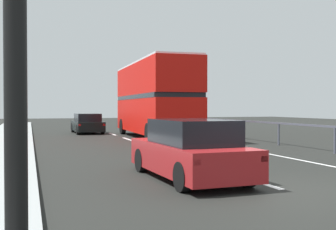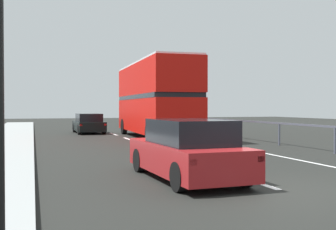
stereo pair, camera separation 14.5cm
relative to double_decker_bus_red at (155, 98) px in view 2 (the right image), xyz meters
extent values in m
cube|color=black|center=(-1.68, -15.41, -2.37)|extent=(74.98, 120.00, 0.10)
cube|color=silver|center=(-1.68, -14.41, -2.31)|extent=(0.16, 2.43, 0.01)
cube|color=silver|center=(-1.68, -9.81, -2.31)|extent=(0.16, 2.43, 0.01)
cube|color=silver|center=(-1.68, -5.22, -2.31)|extent=(0.16, 2.43, 0.01)
cube|color=silver|center=(-1.68, -0.62, -2.31)|extent=(0.16, 2.43, 0.01)
cube|color=silver|center=(-1.68, 3.97, -2.31)|extent=(0.16, 2.43, 0.01)
cube|color=silver|center=(-1.68, 8.57, -2.31)|extent=(0.16, 2.43, 0.01)
cube|color=silver|center=(-1.68, 13.17, -2.31)|extent=(0.16, 2.43, 0.01)
cube|color=silver|center=(1.79, -6.41, -2.31)|extent=(0.12, 46.00, 0.01)
cube|color=#4A4E5B|center=(4.18, -6.41, -1.29)|extent=(0.08, 42.00, 0.08)
cylinder|color=#4A4E5B|center=(4.18, -10.23, -1.80)|extent=(0.10, 0.10, 1.03)
cylinder|color=#4A4E5B|center=(4.18, -6.41, -1.80)|extent=(0.10, 0.10, 1.03)
cylinder|color=#4A4E5B|center=(4.18, -2.59, -1.80)|extent=(0.10, 0.10, 1.03)
cylinder|color=#4A4E5B|center=(4.18, 1.22, -1.80)|extent=(0.10, 0.10, 1.03)
cylinder|color=#4A4E5B|center=(4.18, 5.04, -1.80)|extent=(0.10, 0.10, 1.03)
cylinder|color=#4A4E5B|center=(4.18, 8.86, -1.80)|extent=(0.10, 0.10, 1.03)
cylinder|color=#4A4E5B|center=(4.18, 12.68, -1.80)|extent=(0.10, 0.10, 1.03)
cube|color=red|center=(0.00, -0.01, -1.02)|extent=(2.85, 10.46, 1.89)
cube|color=black|center=(0.00, -0.01, 0.04)|extent=(2.86, 10.05, 0.24)
cube|color=red|center=(0.00, -0.01, 1.04)|extent=(2.85, 10.46, 1.75)
cube|color=silver|center=(0.00, -0.01, 1.96)|extent=(2.79, 10.25, 0.10)
cube|color=black|center=(0.17, 5.16, -0.93)|extent=(2.25, 0.12, 1.32)
cube|color=yellow|center=(0.17, 5.16, 1.47)|extent=(1.50, 0.09, 0.28)
cylinder|color=black|center=(-1.03, 3.82, -1.82)|extent=(0.31, 1.01, 1.00)
cylinder|color=black|center=(1.28, 3.74, -1.82)|extent=(0.31, 1.01, 1.00)
cylinder|color=black|center=(-1.27, -3.56, -1.82)|extent=(0.31, 1.01, 1.00)
cylinder|color=black|center=(1.03, -3.64, -1.82)|extent=(0.31, 1.01, 1.00)
cube|color=maroon|center=(-3.09, -13.68, -1.78)|extent=(1.92, 4.42, 0.70)
cube|color=black|center=(-3.08, -13.90, -1.13)|extent=(1.63, 2.46, 0.59)
cube|color=red|center=(-3.76, -15.85, -1.61)|extent=(0.16, 0.07, 0.12)
cube|color=red|center=(-2.23, -15.79, -1.61)|extent=(0.16, 0.07, 0.12)
cylinder|color=black|center=(-3.94, -12.24, -2.00)|extent=(0.23, 0.65, 0.64)
cylinder|color=black|center=(-2.37, -12.17, -2.00)|extent=(0.23, 0.65, 0.64)
cylinder|color=black|center=(-3.81, -15.19, -2.00)|extent=(0.23, 0.65, 0.64)
cylinder|color=black|center=(-2.24, -15.12, -2.00)|extent=(0.23, 0.65, 0.64)
cube|color=black|center=(-3.12, 5.54, -1.82)|extent=(1.83, 4.24, 0.63)
cube|color=black|center=(-3.12, 5.33, -1.24)|extent=(1.58, 2.34, 0.53)
cube|color=red|center=(-3.85, 3.45, -1.67)|extent=(0.16, 0.06, 0.12)
cube|color=red|center=(-2.31, 3.48, -1.67)|extent=(0.16, 0.06, 0.12)
cylinder|color=black|center=(-3.94, 6.92, -2.00)|extent=(0.21, 0.64, 0.64)
cylinder|color=black|center=(-2.36, 6.96, -2.00)|extent=(0.21, 0.64, 0.64)
cylinder|color=black|center=(-3.88, 4.12, -2.00)|extent=(0.21, 0.64, 0.64)
cylinder|color=black|center=(-2.30, 4.15, -2.00)|extent=(0.21, 0.64, 0.64)
camera|label=1|loc=(-6.86, -23.50, -0.53)|focal=45.29mm
camera|label=2|loc=(-6.72, -23.54, -0.53)|focal=45.29mm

